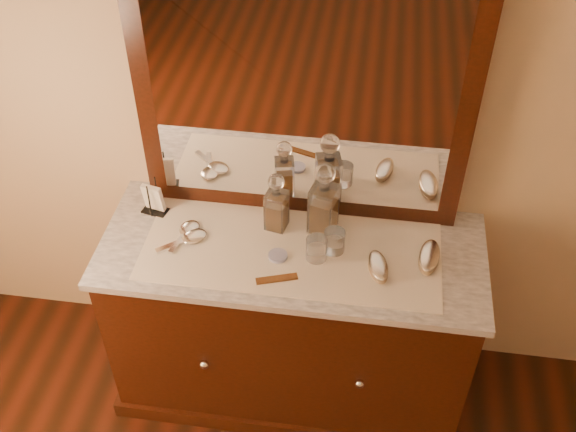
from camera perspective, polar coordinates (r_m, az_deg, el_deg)
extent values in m
plane|color=tan|center=(2.43, 1.38, 11.52)|extent=(4.50, 4.50, 0.00)
cube|color=black|center=(2.86, 0.29, -8.91)|extent=(1.40, 0.55, 0.82)
cube|color=black|center=(3.16, 0.27, -13.11)|extent=(1.46, 0.59, 0.08)
sphere|color=silver|center=(2.71, -7.03, -12.24)|extent=(0.04, 0.04, 0.04)
sphere|color=silver|center=(2.65, 6.02, -13.79)|extent=(0.04, 0.04, 0.04)
cube|color=white|center=(2.55, 0.33, -2.91)|extent=(1.44, 0.59, 0.03)
cube|color=black|center=(2.41, 1.20, 9.90)|extent=(1.20, 0.08, 1.00)
cube|color=white|center=(2.38, 1.10, 9.46)|extent=(1.06, 0.01, 0.86)
cube|color=white|center=(2.52, 0.26, -2.96)|extent=(1.10, 0.45, 0.00)
cylinder|color=silver|center=(2.49, -0.86, -3.34)|extent=(0.08, 0.08, 0.01)
cube|color=brown|center=(2.42, -0.95, -5.27)|extent=(0.15, 0.07, 0.01)
cube|color=black|center=(2.73, -11.03, 0.45)|extent=(0.11, 0.08, 0.01)
cylinder|color=black|center=(2.67, -11.54, 1.20)|extent=(0.01, 0.01, 0.15)
cylinder|color=black|center=(2.71, -10.92, 1.98)|extent=(0.01, 0.01, 0.15)
cube|color=white|center=(2.69, -11.21, 1.51)|extent=(0.09, 0.05, 0.12)
cube|color=#985A16|center=(2.58, -0.96, 0.09)|extent=(0.07, 0.07, 0.11)
cube|color=white|center=(2.56, -0.97, 0.49)|extent=(0.09, 0.09, 0.16)
cylinder|color=white|center=(2.50, -0.99, 2.10)|extent=(0.04, 0.04, 0.03)
sphere|color=white|center=(2.47, -1.00, 2.89)|extent=(0.07, 0.07, 0.06)
cube|color=#985A16|center=(2.56, 2.95, 0.08)|extent=(0.09, 0.09, 0.14)
cube|color=white|center=(2.54, 2.98, 0.58)|extent=(0.11, 0.11, 0.20)
cylinder|color=white|center=(2.47, 3.07, 2.61)|extent=(0.05, 0.05, 0.03)
sphere|color=white|center=(2.43, 3.12, 3.61)|extent=(0.09, 0.09, 0.08)
ellipsoid|color=#8E7457|center=(2.46, 7.53, -4.40)|extent=(0.10, 0.16, 0.02)
ellipsoid|color=silver|center=(2.45, 7.57, -4.09)|extent=(0.10, 0.16, 0.02)
ellipsoid|color=#8E7457|center=(2.52, 11.70, -3.56)|extent=(0.09, 0.18, 0.03)
ellipsoid|color=silver|center=(2.51, 11.76, -3.22)|extent=(0.09, 0.18, 0.03)
ellipsoid|color=silver|center=(2.62, -8.25, -1.00)|extent=(0.09, 0.11, 0.02)
cube|color=silver|center=(2.58, -9.15, -2.20)|extent=(0.05, 0.12, 0.01)
ellipsoid|color=silver|center=(2.59, -7.88, -1.68)|extent=(0.13, 0.13, 0.02)
cube|color=silver|center=(2.57, -9.67, -2.44)|extent=(0.11, 0.10, 0.01)
cylinder|color=white|center=(2.47, 2.41, -2.74)|extent=(0.08, 0.08, 0.09)
cylinder|color=white|center=(2.50, 3.90, -2.11)|extent=(0.08, 0.08, 0.09)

